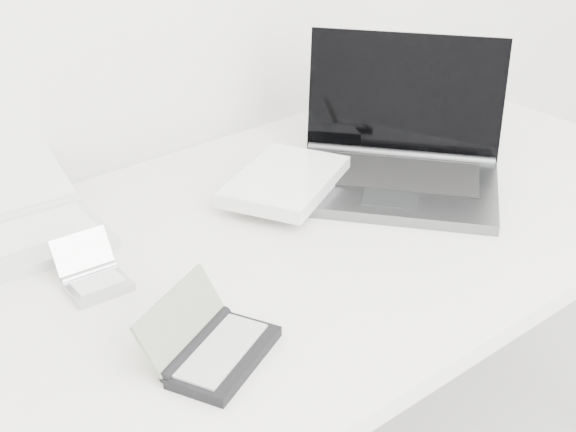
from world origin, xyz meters
TOP-DOWN VIEW (x-y plane):
  - desk at (0.00, 1.55)m, footprint 1.60×0.80m
  - laptop_large at (0.23, 1.59)m, footprint 0.56×0.48m
  - netbook_open_white at (-0.35, 1.83)m, footprint 0.28×0.34m
  - pda_silver at (-0.32, 1.61)m, footprint 0.10×0.11m
  - palmtop_charcoal at (-0.28, 1.36)m, footprint 0.20×0.19m

SIDE VIEW (x-z plane):
  - desk at x=0.00m, z-range 0.32..1.05m
  - pda_silver at x=-0.32m, z-range 0.71..0.78m
  - palmtop_charcoal at x=-0.28m, z-range 0.71..0.79m
  - netbook_open_white at x=-0.35m, z-range 0.71..0.78m
  - laptop_large at x=0.23m, z-range 0.64..0.90m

